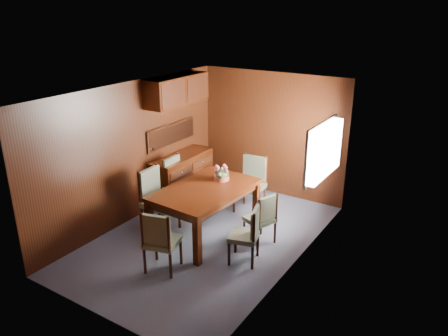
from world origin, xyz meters
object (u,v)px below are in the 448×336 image
Objects in this scene: flower_centerpiece at (221,173)px; sideboard at (182,178)px; chair_right_near at (248,232)px; chair_head at (160,239)px; dining_table at (205,194)px; chair_left_near at (156,196)px.

sideboard is at bearing 159.23° from flower_centerpiece.
chair_right_near is 3.24× the size of flower_centerpiece.
flower_centerpiece is (-0.06, 1.67, 0.42)m from chair_head.
chair_head is at bearing -82.45° from dining_table.
chair_left_near is (-0.77, -0.31, -0.10)m from dining_table.
chair_head is (0.87, -0.93, -0.07)m from chair_left_near.
sideboard is 1.47m from dining_table.
flower_centerpiece is at bearing 129.75° from chair_left_near.
flower_centerpiece reaches higher than chair_right_near.
chair_left_near is at bearing 72.28° from chair_right_near.
sideboard is 2.46m from chair_head.
chair_right_near is 1.32m from flower_centerpiece.
sideboard is at bearing 105.04° from chair_head.
sideboard is 1.29× the size of chair_left_near.
chair_left_near is at bearing -155.00° from dining_table.
chair_left_near is 1.14× the size of chair_head.
chair_head is 3.49× the size of flower_centerpiece.
dining_table is at bearing -37.28° from sideboard.
chair_right_near is at bearing -16.33° from dining_table.
flower_centerpiece is (0.04, 0.43, 0.25)m from dining_table.
flower_centerpiece reaches higher than chair_head.
dining_table is at bearing 109.30° from chair_left_near.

